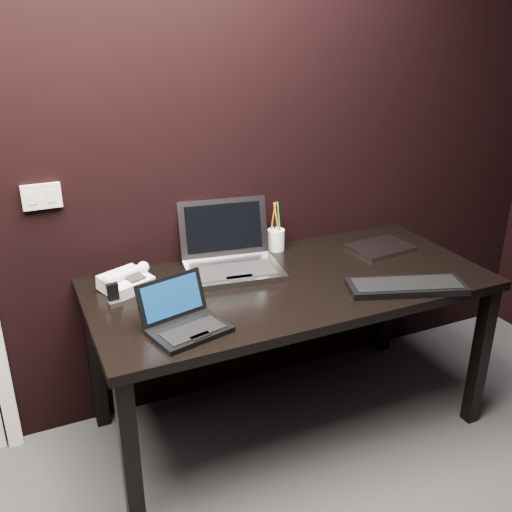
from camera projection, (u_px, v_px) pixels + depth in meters
name	position (u px, v px, depth m)	size (l,w,h in m)	color
wall_back	(188.00, 138.00, 2.43)	(4.00, 4.00, 0.00)	black
wall_switch	(42.00, 196.00, 2.26)	(0.15, 0.02, 0.10)	silver
desk	(290.00, 296.00, 2.46)	(1.70, 0.80, 0.74)	black
netbook	(185.00, 321.00, 2.04)	(0.32, 0.30, 0.17)	black
silver_laptop	(231.00, 258.00, 2.51)	(0.45, 0.42, 0.28)	gray
ext_keyboard	(406.00, 286.00, 2.34)	(0.51, 0.31, 0.03)	black
closed_laptop	(381.00, 247.00, 2.75)	(0.31, 0.23, 0.02)	gray
desk_phone	(126.00, 281.00, 2.33)	(0.23, 0.22, 0.11)	white
mobile_phone	(114.00, 297.00, 2.21)	(0.06, 0.05, 0.09)	black
pen_cup	(276.00, 239.00, 2.73)	(0.09, 0.09, 0.24)	white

